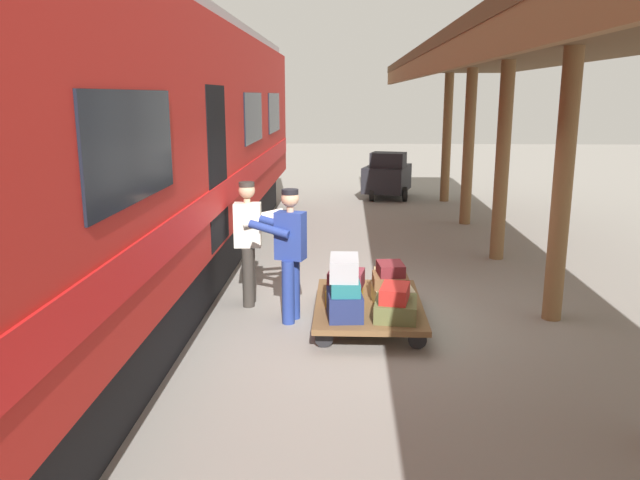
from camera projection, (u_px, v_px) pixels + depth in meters
ground_plane at (379, 316)px, 8.28m from camera, size 60.00×60.00×0.00m
platform_canopy at (568, 57)px, 7.46m from camera, size 3.20×19.42×3.56m
train_car at (100, 158)px, 7.96m from camera, size 3.02×17.87×4.00m
luggage_cart at (368, 305)px, 7.96m from camera, size 1.34×2.00×0.28m
suitcase_orange_carryall at (345, 282)px, 8.48m from camera, size 0.48×0.65×0.19m
suitcase_navy_fabric at (345, 305)px, 7.40m from camera, size 0.44×0.61×0.30m
suitcase_tan_vintage at (390, 281)px, 8.45m from camera, size 0.42×0.60×0.24m
suitcase_cream_canvas at (393, 295)px, 7.92m from camera, size 0.53×0.55×0.21m
suitcase_olive_duffel at (396, 309)px, 7.38m from camera, size 0.55×0.66×0.21m
suitcase_yellow_case at (345, 294)px, 7.94m from camera, size 0.47×0.57×0.21m
suitcase_burgundy_valise at (346, 279)px, 7.89m from camera, size 0.48×0.46×0.21m
suitcase_teal_softside at (345, 286)px, 7.36m from camera, size 0.37×0.55×0.16m
suitcase_brown_leather at (390, 280)px, 7.92m from camera, size 0.44×0.47×0.15m
suitcase_red_plastic at (395, 293)px, 7.32m from camera, size 0.39×0.53×0.18m
suitcase_gray_aluminum at (344, 268)px, 7.35m from camera, size 0.33×0.55×0.25m
suitcase_maroon_trunk at (391, 269)px, 7.89m from camera, size 0.35×0.44×0.15m
porter_in_overalls at (289, 251)px, 7.92m from camera, size 0.73×0.55×1.70m
porter_by_door at (249, 239)px, 8.55m from camera, size 0.68×0.45×1.70m
baggage_tug at (387, 176)px, 17.59m from camera, size 1.50×1.92×1.30m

